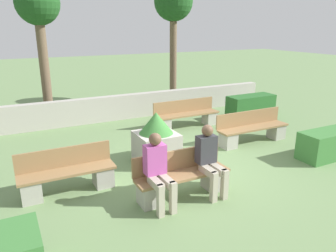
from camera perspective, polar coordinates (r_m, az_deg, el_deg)
ground_plane at (r=7.57m, az=3.16°, el=-7.31°), size 60.00×60.00×0.00m
perimeter_wall at (r=11.46m, az=-8.53°, el=3.24°), size 11.91×0.30×0.84m
bench_front at (r=6.29m, az=2.48°, el=-9.25°), size 1.86×0.48×0.86m
bench_left_side at (r=6.70m, az=-17.06°, el=-8.34°), size 1.83×0.49×0.86m
bench_right_side at (r=10.45m, az=3.27°, el=1.63°), size 2.15×0.49×0.86m
bench_back at (r=9.36m, az=14.48°, el=-0.74°), size 2.17×0.48×0.86m
person_seated_man at (r=5.77m, az=-1.76°, el=-7.23°), size 0.38×0.63×1.35m
person_seated_woman at (r=6.27m, az=7.26°, el=-5.32°), size 0.38×0.63×1.35m
hedge_block_near_left at (r=11.81m, az=14.19°, el=3.25°), size 1.72×0.65×0.81m
hedge_block_near_right at (r=9.09m, az=26.89°, el=-2.64°), size 1.95×0.65×0.68m
planter_corner_left at (r=7.73m, az=-2.06°, el=-2.24°), size 0.93×0.93×1.21m
tree_leftmost at (r=11.90m, az=-21.68°, el=18.25°), size 1.42×1.42×4.53m
tree_center_left at (r=13.78m, az=0.95°, el=20.19°), size 1.54×1.54×4.81m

